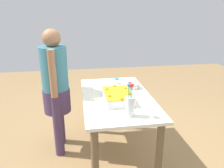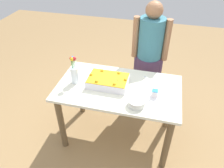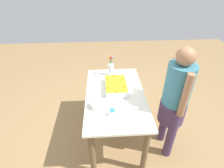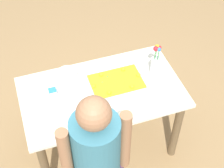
# 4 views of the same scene
# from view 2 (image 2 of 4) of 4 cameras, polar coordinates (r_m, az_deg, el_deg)

# --- Properties ---
(ground_plane) EXTENTS (8.00, 8.00, 0.00)m
(ground_plane) POSITION_cam_2_polar(r_m,az_deg,el_deg) (2.86, 1.42, -13.05)
(ground_plane) COLOR #97764B
(dining_table) EXTENTS (1.31, 0.76, 0.77)m
(dining_table) POSITION_cam_2_polar(r_m,az_deg,el_deg) (2.41, 1.64, -3.44)
(dining_table) COLOR white
(dining_table) RESTS_ON ground_plane
(sheet_cake) EXTENTS (0.42, 0.28, 0.12)m
(sheet_cake) POSITION_cam_2_polar(r_m,az_deg,el_deg) (2.33, -1.05, 0.79)
(sheet_cake) COLOR white
(sheet_cake) RESTS_ON dining_table
(serving_plate_with_slice) EXTENTS (0.19, 0.19, 0.08)m
(serving_plate_with_slice) POSITION_cam_2_polar(r_m,az_deg,el_deg) (2.23, 11.04, -2.82)
(serving_plate_with_slice) COLOR white
(serving_plate_with_slice) RESTS_ON dining_table
(cake_knife) EXTENTS (0.16, 0.13, 0.00)m
(cake_knife) POSITION_cam_2_polar(r_m,az_deg,el_deg) (2.46, 10.00, 1.03)
(cake_knife) COLOR silver
(cake_knife) RESTS_ON dining_table
(flower_vase) EXTENTS (0.08, 0.08, 0.32)m
(flower_vase) POSITION_cam_2_polar(r_m,az_deg,el_deg) (2.35, -9.80, 2.87)
(flower_vase) COLOR white
(flower_vase) RESTS_ON dining_table
(fruit_bowl) EXTENTS (0.17, 0.17, 0.07)m
(fruit_bowl) POSITION_cam_2_polar(r_m,az_deg,el_deg) (2.10, 6.38, -4.83)
(fruit_bowl) COLOR silver
(fruit_bowl) RESTS_ON dining_table
(person_standing) EXTENTS (0.45, 0.31, 1.49)m
(person_standing) POSITION_cam_2_polar(r_m,az_deg,el_deg) (2.82, 9.75, 8.09)
(person_standing) COLOR #463154
(person_standing) RESTS_ON ground_plane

